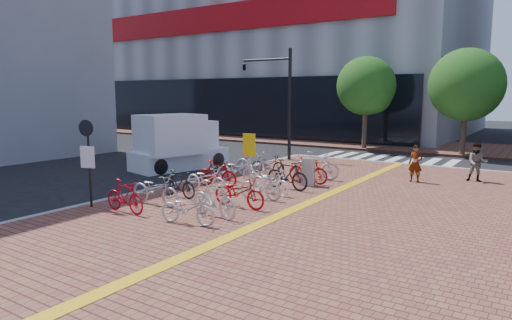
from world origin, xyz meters
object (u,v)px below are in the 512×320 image
Objects in this scene: bike_13 at (287,175)px; bike_12 at (271,182)px; bike_1 at (155,189)px; bike_14 at (308,170)px; bike_2 at (179,184)px; bike_7 at (268,164)px; notice_sign at (88,152)px; bike_8 at (188,208)px; pedestrian_b at (477,162)px; yellow_sign at (249,150)px; bike_11 at (260,186)px; utility_box at (308,172)px; bike_5 at (237,170)px; box_truck at (178,143)px; traffic_light_pole at (268,84)px; bike_0 at (125,196)px; bike_6 at (254,164)px; bike_9 at (214,199)px; bike_10 at (239,192)px; bike_3 at (206,179)px; pedestrian_a at (415,164)px; bike_15 at (316,166)px; bike_4 at (217,174)px.

bike_12 is at bearing -176.19° from bike_13.
bike_14 is (2.42, 5.90, 0.01)m from bike_1.
bike_2 is 0.98× the size of bike_7.
bike_8 is at bearing 3.23° from notice_sign.
pedestrian_b is 9.24m from yellow_sign.
bike_11 is 2.57m from yellow_sign.
utility_box is 0.53× the size of yellow_sign.
bike_14 is at bearing -23.60° from bike_1.
utility_box reaches higher than bike_5.
bike_11 is at bearing -28.05° from box_truck.
bike_0 is at bearing -77.23° from traffic_light_pole.
notice_sign is (-3.95, -7.20, 1.20)m from bike_14.
bike_13 is at bearing -144.39° from pedestrian_b.
bike_5 is 0.31× the size of traffic_light_pole.
notice_sign is at bearing 82.84° from bike_8.
bike_5 is 1.20× the size of bike_11.
pedestrian_b is at bearing -55.40° from bike_6.
bike_9 is at bearing -153.42° from bike_5.
traffic_light_pole is (-10.85, 1.45, 3.30)m from pedestrian_b.
bike_5 is at bearing 0.53° from bike_1.
bike_10 is at bearing -12.55° from bike_8.
bike_3 is at bearing -71.64° from traffic_light_pole.
pedestrian_a is at bearing 39.94° from yellow_sign.
bike_2 is (-0.11, 1.20, -0.04)m from bike_1.
bike_9 is 11.48m from pedestrian_b.
pedestrian_a is (3.48, 2.63, 0.23)m from bike_14.
notice_sign reaches higher than bike_6.
bike_15 is at bearing 3.25° from box_truck.
utility_box is 2.44m from yellow_sign.
bike_13 is 7.61m from box_truck.
bike_14 is at bearing -11.08° from bike_8.
utility_box reaches higher than bike_0.
pedestrian_b is (7.86, 7.56, 0.32)m from bike_3.
bike_12 is at bearing -9.10° from bike_8.
utility_box is (2.75, 4.31, 0.06)m from bike_2.
pedestrian_a is at bearing -35.96° from bike_1.
notice_sign is (-1.38, -5.94, 1.24)m from bike_5.
bike_0 is 0.85× the size of bike_6.
bike_11 is at bearing -94.67° from utility_box.
utility_box reaches higher than bike_4.
bike_14 is 0.34× the size of box_truck.
notice_sign is (-9.48, -11.27, 0.93)m from pedestrian_b.
bike_4 reaches higher than bike_1.
yellow_sign is (-1.67, -1.68, 0.88)m from bike_14.
bike_15 is 1.37m from utility_box.
bike_3 reaches higher than bike_8.
bike_6 reaches higher than utility_box.
bike_4 is 0.97× the size of bike_9.
bike_15 is 1.22× the size of pedestrian_b.
yellow_sign is (-7.20, -5.75, 0.61)m from pedestrian_b.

